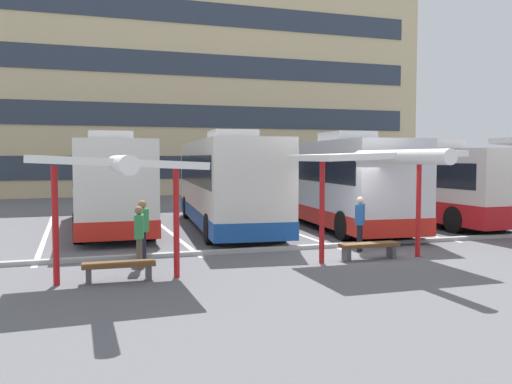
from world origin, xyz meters
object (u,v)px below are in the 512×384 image
coach_bus_2 (333,182)px  coach_bus_3 (411,184)px  waiting_shelter_0 (118,166)px  waiting_passenger_3 (139,233)px  bench_0 (119,267)px  waiting_passenger_0 (360,220)px  waiting_passenger_1 (142,226)px  coach_bus_1 (226,183)px  coach_bus_0 (109,183)px  waiting_shelter_1 (378,158)px  bench_1 (369,247)px

coach_bus_2 → coach_bus_3: coach_bus_2 is taller
waiting_shelter_0 → waiting_passenger_3: bearing=67.8°
bench_0 → waiting_passenger_0: (7.13, 1.82, 0.61)m
waiting_shelter_0 → waiting_passenger_1: 3.12m
coach_bus_1 → coach_bus_0: bearing=160.5°
coach_bus_2 → waiting_shelter_1: coach_bus_2 is taller
bench_0 → waiting_shelter_1: 7.21m
bench_0 → waiting_passenger_0: bearing=14.3°
coach_bus_0 → bench_1: (6.42, -9.17, -1.44)m
waiting_shelter_1 → waiting_passenger_1: 6.58m
coach_bus_1 → waiting_shelter_1: 8.29m
coach_bus_1 → bench_1: (2.01, -7.61, -1.47)m
bench_0 → waiting_passenger_1: (0.80, 2.34, 0.62)m
coach_bus_1 → bench_1: 8.01m
waiting_passenger_3 → coach_bus_0: bearing=91.6°
coach_bus_3 → bench_0: 15.93m
bench_1 → waiting_passenger_0: bearing=73.2°
waiting_shelter_0 → waiting_shelter_1: (6.78, 0.45, 0.15)m
coach_bus_2 → waiting_passenger_3: bearing=-142.9°
coach_bus_3 → waiting_passenger_1: size_ratio=7.13×
coach_bus_2 → bench_0: coach_bus_2 is taller
coach_bus_2 → coach_bus_3: size_ratio=0.96×
bench_1 → waiting_passenger_3: waiting_passenger_3 is taller
coach_bus_0 → bench_1: 11.28m
coach_bus_3 → waiting_passenger_1: (-12.62, -6.14, -0.65)m
bench_1 → waiting_passenger_0: 1.36m
coach_bus_3 → waiting_passenger_0: 9.19m
bench_0 → coach_bus_1: bearing=60.0°
coach_bus_2 → waiting_shelter_0: 12.19m
coach_bus_2 → bench_1: bearing=-108.6°
coach_bus_1 → waiting_shelter_1: (2.01, -7.98, 0.98)m
coach_bus_3 → bench_0: size_ratio=7.25×
waiting_passenger_0 → waiting_passenger_3: 6.55m
coach_bus_3 → bench_0: (-13.43, -8.48, -1.27)m
coach_bus_2 → waiting_shelter_0: bearing=-139.1°
coach_bus_3 → waiting_shelter_1: size_ratio=2.52×
waiting_shelter_1 → waiting_passenger_0: (0.35, 1.54, -1.84)m
bench_0 → waiting_passenger_1: 2.55m
bench_0 → waiting_passenger_0: waiting_passenger_0 is taller
coach_bus_0 → coach_bus_3: bearing=-5.8°
waiting_passenger_1 → coach_bus_0: bearing=93.4°
waiting_shelter_1 → bench_1: waiting_shelter_1 is taller
coach_bus_2 → waiting_shelter_0: size_ratio=2.63×
coach_bus_3 → waiting_passenger_1: coach_bus_3 is taller
bench_1 → coach_bus_1: bearing=104.8°
coach_bus_0 → waiting_shelter_1: 11.54m
coach_bus_1 → waiting_passenger_0: bearing=-69.9°
coach_bus_1 → coach_bus_2: (4.42, -0.46, -0.01)m
coach_bus_1 → bench_0: bearing=-120.0°
bench_0 → waiting_shelter_1: (6.78, 0.28, 2.45)m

